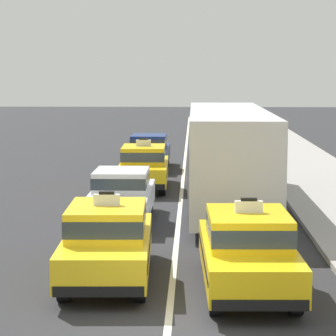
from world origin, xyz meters
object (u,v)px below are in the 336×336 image
object	(u,v)px
taxi_left_third	(144,166)
bus_right_second	(228,152)
taxi_right_third	(222,150)
sedan_left_fourth	(149,150)
taxi_left_nearest	(107,240)
taxi_right_nearest	(248,249)
sedan_left_second	(122,194)

from	to	relation	value
taxi_left_third	bus_right_second	bearing A→B (deg)	-48.93
taxi_left_third	taxi_right_third	xyz separation A→B (m)	(3.21, 5.86, 0.00)
taxi_left_third	taxi_right_third	world-z (taller)	same
sedan_left_fourth	bus_right_second	world-z (taller)	bus_right_second
taxi_left_nearest	taxi_right_third	world-z (taller)	same
taxi_right_nearest	sedan_left_fourth	bearing A→B (deg)	99.59
sedan_left_fourth	taxi_left_nearest	bearing A→B (deg)	-89.31
taxi_right_nearest	taxi_right_third	bearing A→B (deg)	89.42
taxi_right_nearest	taxi_left_nearest	bearing A→B (deg)	166.88
bus_right_second	taxi_right_third	world-z (taller)	bus_right_second
taxi_left_nearest	taxi_right_third	distance (m)	18.43
sedan_left_second	bus_right_second	distance (m)	4.35
sedan_left_second	taxi_right_nearest	distance (m)	7.56
taxi_right_third	bus_right_second	bearing A→B (deg)	-91.01
sedan_left_fourth	taxi_right_third	xyz separation A→B (m)	(3.36, 0.08, 0.03)
bus_right_second	sedan_left_second	bearing A→B (deg)	-140.80
sedan_left_second	bus_right_second	world-z (taller)	bus_right_second
taxi_left_nearest	sedan_left_fourth	distance (m)	18.08
sedan_left_fourth	taxi_left_third	bearing A→B (deg)	-88.49
taxi_left_nearest	taxi_right_nearest	distance (m)	3.04
bus_right_second	taxi_left_nearest	bearing A→B (deg)	-108.69
sedan_left_fourth	taxi_right_nearest	distance (m)	19.04
sedan_left_second	taxi_right_nearest	size ratio (longest dim) A/B	0.93
sedan_left_fourth	taxi_right_nearest	bearing A→B (deg)	-80.41
bus_right_second	taxi_right_third	distance (m)	9.40
sedan_left_fourth	taxi_right_nearest	size ratio (longest dim) A/B	0.94
sedan_left_second	taxi_right_third	bearing A→B (deg)	74.00
taxi_left_third	taxi_right_nearest	xyz separation A→B (m)	(3.02, -13.00, 0.00)
sedan_left_second	sedan_left_fourth	bearing A→B (deg)	89.59
taxi_right_nearest	taxi_right_third	distance (m)	18.85
taxi_right_nearest	taxi_right_third	world-z (taller)	same
taxi_left_third	taxi_right_third	distance (m)	6.68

